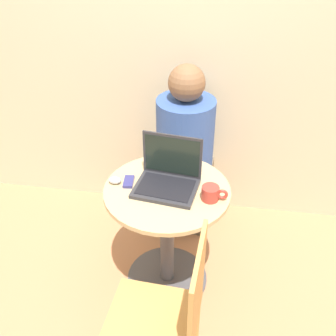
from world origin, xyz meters
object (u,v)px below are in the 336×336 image
(laptop, at_px, (168,177))
(cell_phone, at_px, (129,182))
(chair_empty, at_px, (167,321))
(person_seated, at_px, (186,161))

(laptop, height_order, cell_phone, laptop)
(cell_phone, height_order, chair_empty, chair_empty)
(cell_phone, distance_m, chair_empty, 0.76)
(person_seated, bearing_deg, chair_empty, -87.10)
(laptop, xyz_separation_m, cell_phone, (-0.21, -0.01, -0.05))
(chair_empty, bearing_deg, cell_phone, 115.90)
(person_seated, bearing_deg, cell_phone, -112.95)
(cell_phone, relative_size, chair_empty, 0.12)
(chair_empty, bearing_deg, laptop, 98.60)
(laptop, relative_size, cell_phone, 3.29)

